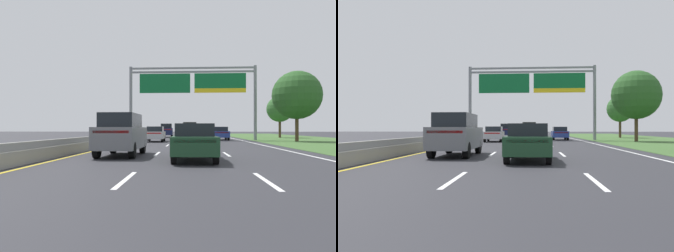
% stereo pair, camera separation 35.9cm
% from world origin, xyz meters
% --- Properties ---
extents(ground_plane, '(220.00, 220.00, 0.00)m').
position_xyz_m(ground_plane, '(0.00, 35.00, 0.00)').
color(ground_plane, '#2B2B30').
extents(lane_striping, '(11.96, 106.00, 0.01)m').
position_xyz_m(lane_striping, '(0.00, 34.54, 0.00)').
color(lane_striping, white).
rests_on(lane_striping, ground).
extents(grass_verge_right, '(14.00, 110.00, 0.02)m').
position_xyz_m(grass_verge_right, '(13.95, 35.00, 0.01)').
color(grass_verge_right, '#3D602D').
rests_on(grass_verge_right, ground).
extents(median_barrier_concrete, '(0.60, 110.00, 0.85)m').
position_xyz_m(median_barrier_concrete, '(-6.60, 35.00, 0.35)').
color(median_barrier_concrete, gray).
rests_on(median_barrier_concrete, ground).
extents(overhead_sign_gantry, '(15.06, 0.42, 8.76)m').
position_xyz_m(overhead_sign_gantry, '(0.30, 41.11, 6.28)').
color(overhead_sign_gantry, gray).
rests_on(overhead_sign_gantry, ground).
extents(pickup_truck_gold, '(2.11, 5.44, 2.20)m').
position_xyz_m(pickup_truck_gold, '(0.01, 45.14, 1.07)').
color(pickup_truck_gold, '#A38438').
rests_on(pickup_truck_gold, ground).
extents(car_navy_left_lane_suv, '(2.02, 4.75, 2.11)m').
position_xyz_m(car_navy_left_lane_suv, '(-3.55, 53.39, 1.10)').
color(car_navy_left_lane_suv, '#161E47').
rests_on(car_navy_left_lane_suv, ground).
extents(car_grey_left_lane_suv, '(1.95, 4.72, 2.11)m').
position_xyz_m(car_grey_left_lane_suv, '(-3.52, 18.20, 1.10)').
color(car_grey_left_lane_suv, slate).
rests_on(car_grey_left_lane_suv, ground).
extents(car_blue_right_lane_sedan, '(1.85, 4.41, 1.57)m').
position_xyz_m(car_blue_right_lane_sedan, '(3.65, 41.86, 0.82)').
color(car_blue_right_lane_sedan, navy).
rests_on(car_blue_right_lane_sedan, ground).
extents(car_darkgreen_centre_lane_sedan, '(1.84, 4.41, 1.57)m').
position_xyz_m(car_darkgreen_centre_lane_sedan, '(0.07, 15.91, 0.82)').
color(car_darkgreen_centre_lane_sedan, '#193D23').
rests_on(car_darkgreen_centre_lane_sedan, ground).
extents(car_silver_left_lane_sedan, '(1.86, 4.42, 1.57)m').
position_xyz_m(car_silver_left_lane_sedan, '(-3.57, 36.02, 0.82)').
color(car_silver_left_lane_sedan, '#B2B5BA').
rests_on(car_silver_left_lane_sedan, ground).
extents(roadside_tree_mid, '(5.10, 5.10, 7.44)m').
position_xyz_m(roadside_tree_mid, '(11.25, 37.52, 4.88)').
color(roadside_tree_mid, '#4C3823').
rests_on(roadside_tree_mid, ground).
extents(roadside_tree_far, '(3.84, 3.84, 6.17)m').
position_xyz_m(roadside_tree_far, '(13.33, 51.81, 4.24)').
color(roadside_tree_far, '#4C3823').
rests_on(roadside_tree_far, ground).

